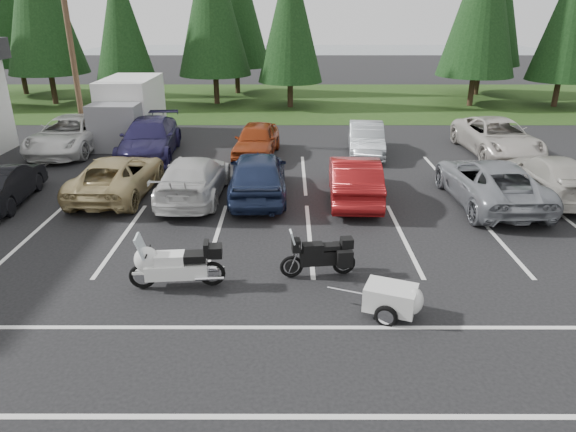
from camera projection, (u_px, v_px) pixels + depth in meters
The scene contains 25 objects.
ground at pixel (292, 253), 13.88m from camera, with size 120.00×120.00×0.00m, color black.
grass_strip at pixel (290, 101), 36.08m from camera, with size 80.00×16.00×0.01m, color #193611.
lake_water at pixel (321, 59), 64.75m from camera, with size 70.00×50.00×0.02m, color slate.
utility_pole at pixel (70, 41), 23.21m from camera, with size 1.60×0.26×9.00m.
box_truck at pixel (126, 111), 24.90m from camera, with size 2.40×5.60×2.90m, color silver, non-canonical shape.
stall_markings at pixel (292, 223), 15.73m from camera, with size 32.00×16.00×0.01m, color silver.
conifer_3 at pixel (121, 22), 31.69m from camera, with size 3.87×3.87×9.02m.
conifer_4 at pixel (212, 0), 32.59m from camera, with size 4.80×4.80×11.17m.
conifer_5 at pixel (290, 16), 31.72m from camera, with size 4.14×4.14×9.63m.
conifer_7 at pixel (572, 12), 31.82m from camera, with size 4.27×4.27×9.94m.
car_near_1 at pixel (3, 184), 17.11m from camera, with size 1.45×4.16×1.37m, color black.
car_near_2 at pixel (118, 176), 17.92m from camera, with size 2.30×4.98×1.38m, color tan.
car_near_3 at pixel (194, 178), 17.59m from camera, with size 2.02×4.97×1.44m, color silver.
car_near_4 at pixel (258, 174), 17.63m from camera, with size 1.94×4.83×1.65m, color #1B2645.
car_near_5 at pixel (354, 178), 17.43m from camera, with size 1.61×4.61×1.52m, color maroon.
car_near_6 at pixel (490, 182), 17.11m from camera, with size 2.50×5.41×1.50m, color gray.
car_near_7 at pixel (551, 176), 17.79m from camera, with size 1.99×4.90×1.42m, color #AFAAA0.
car_far_0 at pixel (70, 134), 23.29m from camera, with size 2.58×5.60×1.56m, color silver.
car_far_1 at pixel (149, 138), 22.48m from camera, with size 2.25×5.53×1.61m, color #1F1B43.
car_far_2 at pixel (257, 140), 22.53m from camera, with size 1.72×4.27×1.45m, color maroon.
car_far_3 at pixel (366, 139), 22.83m from camera, with size 1.47×4.23×1.39m, color gray.
car_far_4 at pixel (497, 137), 22.81m from camera, with size 2.57×5.57×1.55m, color #BBB4AB.
touring_motorcycle at pixel (176, 261), 11.94m from camera, with size 2.48×0.76×1.38m, color white, non-canonical shape.
cargo_trailer at pixel (390, 301), 10.95m from camera, with size 1.55×0.87×0.71m, color silver, non-canonical shape.
adventure_motorcycle at pixel (318, 252), 12.47m from camera, with size 2.08×0.72×1.26m, color black, non-canonical shape.
Camera 1 is at (-0.11, -12.46, 6.19)m, focal length 32.00 mm.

